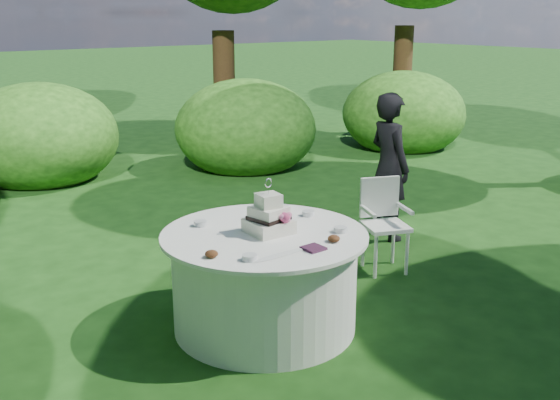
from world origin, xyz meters
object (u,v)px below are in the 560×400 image
at_px(guest, 389,166).
at_px(cake, 269,218).
at_px(table, 265,280).
at_px(chair, 383,216).
at_px(napkins, 313,248).

height_order(guest, cake, guest).
xyz_separation_m(table, chair, (1.61, 0.29, 0.13)).
xyz_separation_m(guest, chair, (-0.71, -0.59, -0.27)).
bearing_deg(cake, napkins, -87.67).
bearing_deg(guest, table, 122.25).
distance_m(guest, cake, 2.46).
relative_size(guest, chair, 1.80).
distance_m(table, chair, 1.64).
height_order(napkins, table, napkins).
bearing_deg(napkins, cake, 92.33).
relative_size(guest, table, 1.01).
bearing_deg(chair, guest, 39.82).
relative_size(napkins, chair, 0.16).
bearing_deg(guest, napkins, 132.76).
bearing_deg(chair, cake, -169.19).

